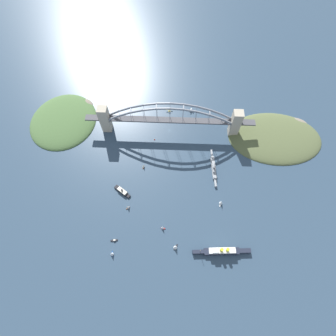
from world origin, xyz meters
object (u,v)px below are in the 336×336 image
(small_boat_2, at_px, (175,247))
(small_boat_6, at_px, (128,207))
(small_boat_0, at_px, (143,166))
(small_boat_3, at_px, (112,254))
(seaplane_taxiing_near_bridge, at_px, (191,111))
(small_boat_5, at_px, (114,240))
(harbor_ferry_steamer, at_px, (122,191))
(channel_marker_buoy, at_px, (155,139))
(ocean_liner, at_px, (222,251))
(small_boat_1, at_px, (221,203))
(harbor_arch_bridge, at_px, (170,120))
(naval_cruiser, at_px, (213,168))
(small_boat_4, at_px, (163,228))
(seaplane_second_in_formation, at_px, (169,110))

(small_boat_2, relative_size, small_boat_6, 1.30)
(small_boat_0, height_order, small_boat_3, small_boat_3)
(seaplane_taxiing_near_bridge, xyz_separation_m, small_boat_5, (108.55, 238.08, -1.05))
(small_boat_2, distance_m, small_boat_3, 86.74)
(harbor_ferry_steamer, relative_size, channel_marker_buoy, 9.79)
(ocean_liner, relative_size, small_boat_2, 7.85)
(small_boat_0, bearing_deg, small_boat_3, 77.18)
(harbor_ferry_steamer, height_order, small_boat_3, small_boat_3)
(small_boat_1, relative_size, small_boat_2, 0.86)
(ocean_liner, bearing_deg, small_boat_2, -2.68)
(harbor_arch_bridge, height_order, small_boat_3, harbor_arch_bridge)
(ocean_liner, distance_m, channel_marker_buoy, 209.63)
(small_boat_1, bearing_deg, small_boat_6, 4.96)
(naval_cruiser, distance_m, channel_marker_buoy, 111.55)
(small_boat_6, bearing_deg, small_boat_4, 151.30)
(small_boat_3, bearing_deg, harbor_ferry_steamer, -91.50)
(small_boat_6, bearing_deg, naval_cruiser, -151.23)
(naval_cruiser, height_order, channel_marker_buoy, naval_cruiser)
(naval_cruiser, bearing_deg, small_boat_0, 0.55)
(seaplane_second_in_formation, xyz_separation_m, channel_marker_buoy, (22.62, 65.33, -0.74))
(seaplane_second_in_formation, bearing_deg, small_boat_5, 73.98)
(ocean_liner, xyz_separation_m, small_boat_4, (82.28, -29.36, -1.38))
(small_boat_0, height_order, small_boat_5, small_boat_0)
(seaplane_taxiing_near_bridge, relative_size, small_boat_2, 0.90)
(harbor_arch_bridge, height_order, small_boat_5, harbor_arch_bridge)
(small_boat_3, distance_m, small_boat_6, 68.97)
(seaplane_taxiing_near_bridge, xyz_separation_m, small_boat_2, (22.74, 244.77, 2.69))
(small_boat_2, bearing_deg, small_boat_6, -37.69)
(small_boat_0, distance_m, small_boat_4, 105.24)
(small_boat_1, relative_size, small_boat_5, 0.84)
(small_boat_3, distance_m, small_boat_4, 77.38)
(naval_cruiser, height_order, seaplane_second_in_formation, naval_cruiser)
(small_boat_0, bearing_deg, small_boat_1, 154.34)
(naval_cruiser, xyz_separation_m, seaplane_second_in_formation, (75.63, -118.10, -1.31))
(ocean_liner, xyz_separation_m, naval_cruiser, (5.37, -129.41, -2.02))
(small_boat_4, height_order, small_boat_5, small_boat_4)
(small_boat_1, bearing_deg, small_boat_0, -25.66)
(small_boat_3, distance_m, channel_marker_buoy, 196.83)
(harbor_arch_bridge, height_order, small_boat_0, harbor_arch_bridge)
(naval_cruiser, distance_m, seaplane_second_in_formation, 140.25)
(harbor_arch_bridge, height_order, small_boat_4, harbor_arch_bridge)
(small_boat_0, xyz_separation_m, small_boat_3, (31.30, 137.58, 0.45))
(small_boat_6, bearing_deg, small_boat_2, 142.31)
(small_boat_5, bearing_deg, ocean_liner, 176.30)
(seaplane_taxiing_near_bridge, relative_size, channel_marker_buoy, 3.34)
(naval_cruiser, bearing_deg, seaplane_taxiing_near_bridge, -73.36)
(seaplane_taxiing_near_bridge, relative_size, small_boat_4, 1.13)
(ocean_liner, distance_m, small_boat_5, 149.65)
(naval_cruiser, height_order, small_boat_2, naval_cruiser)
(harbor_ferry_steamer, xyz_separation_m, small_boat_1, (-149.87, 13.46, 1.60))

